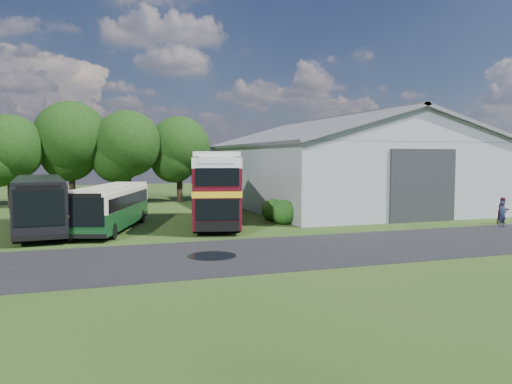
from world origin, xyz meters
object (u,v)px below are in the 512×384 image
object	(u,v)px
storage_shed	(339,160)
bus_maroon_double	(216,188)
visitor_a	(503,214)
bus_green_single	(112,207)
visitor_b	(503,211)
bus_dark_single	(39,203)

from	to	relation	value
storage_shed	bus_maroon_double	size ratio (longest dim) A/B	2.17
bus_maroon_double	visitor_a	size ratio (longest dim) A/B	6.96
storage_shed	bus_green_single	xyz separation A→B (m)	(-20.30, -9.19, -2.72)
bus_green_single	bus_maroon_double	xyz separation A→B (m)	(6.62, 0.62, 0.93)
bus_green_single	visitor_a	size ratio (longest dim) A/B	6.13
visitor_b	bus_maroon_double	bearing A→B (deg)	168.20
bus_maroon_double	visitor_b	size ratio (longest dim) A/B	6.49
bus_maroon_double	visitor_a	world-z (taller)	bus_maroon_double
bus_green_single	storage_shed	bearing A→B (deg)	42.81
bus_dark_single	visitor_a	xyz separation A→B (m)	(27.66, -7.56, -0.89)
bus_green_single	bus_maroon_double	bearing A→B (deg)	23.77
storage_shed	visitor_a	distance (m)	16.47
visitor_a	bus_dark_single	bearing A→B (deg)	157.05
bus_green_single	visitor_b	world-z (taller)	bus_green_single
bus_maroon_double	visitor_a	xyz separation A→B (m)	(16.91, -7.23, -1.55)
bus_green_single	bus_dark_single	xyz separation A→B (m)	(-4.13, 0.95, 0.27)
bus_green_single	visitor_a	world-z (taller)	bus_green_single
storage_shed	visitor_a	size ratio (longest dim) A/B	15.14
bus_maroon_double	storage_shed	bearing A→B (deg)	45.36
bus_dark_single	visitor_a	bearing A→B (deg)	-19.99
bus_dark_single	visitor_a	distance (m)	28.69
bus_green_single	bus_dark_single	world-z (taller)	bus_dark_single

